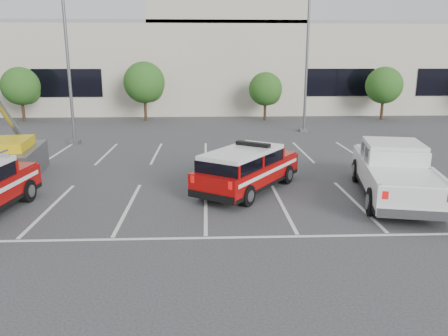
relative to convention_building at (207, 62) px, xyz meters
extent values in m
plane|color=#2E2E30|center=(-0.18, -31.86, -4.72)|extent=(120.00, 120.00, 0.00)
cube|color=silver|center=(-0.18, -27.36, -4.71)|extent=(23.00, 15.00, 0.01)
cube|color=#BBB29E|center=(-0.18, 0.14, -0.72)|extent=(60.00, 15.00, 8.00)
cube|color=gray|center=(-0.18, 0.14, 3.43)|extent=(60.00, 15.00, 0.30)
cube|color=#BBB29E|center=(1.82, -1.36, 4.28)|extent=(14.00, 12.00, 2.00)
cylinder|color=#3F2B19|center=(-15.18, -9.86, -3.88)|extent=(0.24, 0.24, 1.67)
sphere|color=#124416|center=(-15.18, -9.86, -1.84)|extent=(3.07, 3.07, 3.07)
sphere|color=#124416|center=(-14.78, -9.66, -2.30)|extent=(2.05, 2.05, 2.05)
cylinder|color=#3F2B19|center=(-5.18, -9.86, -3.80)|extent=(0.24, 0.24, 1.84)
sphere|color=#124416|center=(-5.18, -9.86, -1.56)|extent=(3.37, 3.37, 3.37)
sphere|color=#124416|center=(-4.78, -9.66, -2.07)|extent=(2.24, 2.24, 2.24)
cylinder|color=#3F2B19|center=(4.82, -9.86, -3.96)|extent=(0.24, 0.24, 1.51)
sphere|color=#124416|center=(4.82, -9.86, -2.11)|extent=(2.77, 2.77, 2.77)
sphere|color=#124416|center=(5.22, -9.66, -2.53)|extent=(1.85, 1.85, 1.85)
cylinder|color=#3F2B19|center=(14.82, -9.86, -3.88)|extent=(0.24, 0.24, 1.67)
sphere|color=#124416|center=(14.82, -9.86, -1.84)|extent=(3.07, 3.07, 3.07)
sphere|color=#124416|center=(15.22, -9.66, -2.30)|extent=(2.05, 2.05, 2.05)
cube|color=#59595E|center=(-8.18, -19.86, -4.62)|extent=(0.60, 0.60, 0.20)
cylinder|color=#59595E|center=(-8.18, -19.86, 0.28)|extent=(0.18, 0.18, 10.00)
cube|color=#59595E|center=(6.82, -15.86, -4.62)|extent=(0.60, 0.60, 0.20)
cylinder|color=#59595E|center=(6.82, -15.86, 0.28)|extent=(0.18, 0.18, 10.00)
cube|color=#8C0806|center=(1.49, -30.04, -3.99)|extent=(4.57, 5.46, 0.81)
cube|color=black|center=(1.22, -30.43, -3.37)|extent=(3.58, 4.10, 0.42)
cube|color=silver|center=(1.22, -30.43, -3.08)|extent=(3.50, 4.02, 0.15)
cube|color=black|center=(1.69, -29.75, -2.93)|extent=(1.33, 1.03, 0.14)
cube|color=silver|center=(6.76, -31.25, -3.86)|extent=(3.60, 6.90, 0.95)
cube|color=black|center=(6.89, -30.67, -3.13)|extent=(2.53, 2.71, 0.50)
cube|color=silver|center=(6.89, -30.67, -2.79)|extent=(2.47, 2.65, 0.18)
cube|color=#59595E|center=(-8.77, -27.59, -4.09)|extent=(3.07, 4.42, 1.26)
cube|color=gold|center=(-8.77, -27.59, -3.29)|extent=(2.16, 2.74, 0.46)
cylinder|color=#A5A5A8|center=(-8.86, -26.91, -2.21)|extent=(0.74, 3.34, 2.45)
camera|label=1|loc=(-0.13, -46.46, 0.31)|focal=35.00mm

